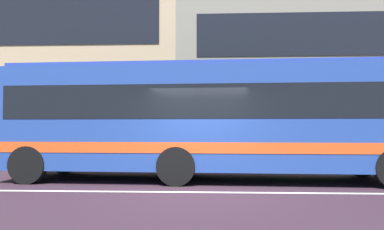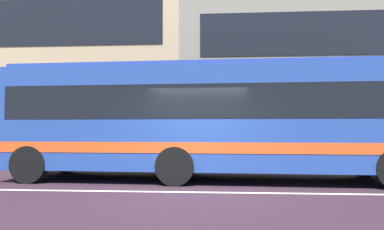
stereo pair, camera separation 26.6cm
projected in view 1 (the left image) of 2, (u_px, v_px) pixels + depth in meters
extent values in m
plane|color=#321F2A|center=(197.00, 192.00, 8.53)|extent=(160.00, 160.00, 0.00)
cube|color=silver|center=(197.00, 192.00, 8.53)|extent=(60.00, 0.16, 0.01)
cube|color=#2F6124|center=(134.00, 156.00, 14.06)|extent=(18.51, 1.10, 0.88)
cube|color=tan|center=(32.00, 63.00, 23.43)|extent=(19.19, 11.54, 11.29)
cube|color=#244391|center=(206.00, 119.00, 10.65)|extent=(11.44, 3.00, 2.79)
cube|color=black|center=(206.00, 104.00, 10.67)|extent=(10.76, 2.99, 0.89)
cube|color=#EA4F1D|center=(206.00, 146.00, 10.63)|extent=(11.21, 3.01, 0.28)
cube|color=navy|center=(206.00, 69.00, 10.71)|extent=(10.97, 2.58, 0.12)
cylinder|color=black|center=(361.00, 160.00, 11.34)|extent=(1.01, 0.32, 1.00)
cylinder|color=black|center=(186.00, 159.00, 11.83)|extent=(1.01, 0.32, 1.00)
cylinder|color=black|center=(176.00, 166.00, 9.51)|extent=(1.01, 0.32, 1.00)
cylinder|color=black|center=(65.00, 158.00, 12.18)|extent=(1.01, 0.32, 1.00)
cylinder|color=black|center=(28.00, 165.00, 9.87)|extent=(1.01, 0.32, 1.00)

